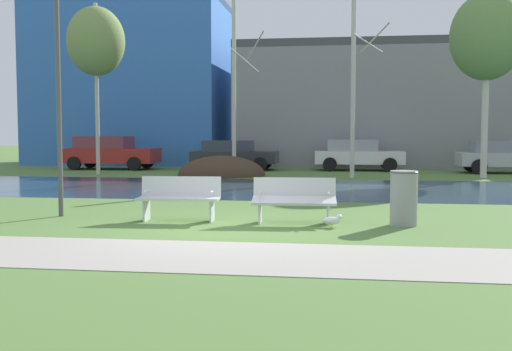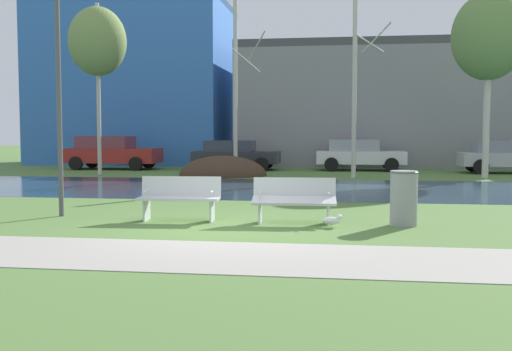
% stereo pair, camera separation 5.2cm
% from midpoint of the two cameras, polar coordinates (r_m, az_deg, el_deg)
% --- Properties ---
extents(ground_plane, '(120.00, 120.00, 0.00)m').
position_cam_midpoint_polar(ground_plane, '(20.49, 2.26, -0.84)').
color(ground_plane, '#517538').
extents(paved_path_strip, '(60.00, 2.19, 0.01)m').
position_cam_midpoint_polar(paved_path_strip, '(8.61, -5.81, -7.56)').
color(paved_path_strip, '#9E998E').
rests_on(paved_path_strip, ground).
extents(river_band, '(80.00, 7.36, 0.01)m').
position_cam_midpoint_polar(river_band, '(19.05, 1.82, -1.19)').
color(river_band, '#284256').
rests_on(river_band, ground).
extents(soil_mound, '(3.61, 3.26, 1.65)m').
position_cam_midpoint_polar(soil_mound, '(24.73, -3.34, -0.01)').
color(soil_mound, '#423021').
rests_on(soil_mound, ground).
extents(bench_left, '(1.63, 0.65, 0.87)m').
position_cam_midpoint_polar(bench_left, '(11.98, -7.40, -2.04)').
color(bench_left, silver).
rests_on(bench_left, ground).
extents(bench_right, '(1.63, 0.65, 0.87)m').
position_cam_midpoint_polar(bench_right, '(11.59, 3.51, -2.22)').
color(bench_right, silver).
rests_on(bench_right, ground).
extents(trash_bin, '(0.53, 0.53, 1.03)m').
position_cam_midpoint_polar(trash_bin, '(11.60, 13.70, -2.01)').
color(trash_bin, gray).
rests_on(trash_bin, ground).
extents(seagull, '(0.39, 0.15, 0.25)m').
position_cam_midpoint_polar(seagull, '(11.19, 7.12, -4.23)').
color(seagull, white).
rests_on(seagull, ground).
extents(streetlamp, '(0.32, 0.32, 6.16)m').
position_cam_midpoint_polar(streetlamp, '(13.33, -18.46, 13.74)').
color(streetlamp, '#4C4C51').
rests_on(streetlamp, ground).
extents(birch_far_left, '(2.38, 2.38, 7.11)m').
position_cam_midpoint_polar(birch_far_left, '(26.37, -14.98, 12.14)').
color(birch_far_left, '#BCB7A8').
rests_on(birch_far_left, ground).
extents(birch_left, '(1.36, 2.28, 7.56)m').
position_cam_midpoint_polar(birch_left, '(25.19, -2.08, 8.83)').
color(birch_left, beige).
rests_on(birch_left, ground).
extents(birch_center_left, '(1.46, 2.44, 7.09)m').
position_cam_midpoint_polar(birch_center_left, '(23.85, 9.22, 8.57)').
color(birch_center_left, beige).
rests_on(birch_center_left, ground).
extents(birch_center, '(2.80, 2.80, 7.13)m').
position_cam_midpoint_polar(birch_center, '(25.33, 20.98, 12.12)').
color(birch_center, beige).
rests_on(birch_center, ground).
extents(parked_van_nearest_red, '(4.48, 2.09, 1.60)m').
position_cam_midpoint_polar(parked_van_nearest_red, '(29.94, -13.78, 2.17)').
color(parked_van_nearest_red, maroon).
rests_on(parked_van_nearest_red, ground).
extents(parked_sedan_second_dark, '(4.04, 2.09, 1.40)m').
position_cam_midpoint_polar(parked_sedan_second_dark, '(28.62, -2.23, 2.03)').
color(parked_sedan_second_dark, '#282B30').
rests_on(parked_sedan_second_dark, ground).
extents(parked_hatch_third_white, '(4.07, 2.06, 1.45)m').
position_cam_midpoint_polar(parked_hatch_third_white, '(28.50, 9.52, 2.01)').
color(parked_hatch_third_white, silver).
rests_on(parked_hatch_third_white, ground).
extents(parked_wagon_fourth_silver, '(4.14, 1.96, 1.41)m').
position_cam_midpoint_polar(parked_wagon_fourth_silver, '(28.29, 22.50, 1.72)').
color(parked_wagon_fourth_silver, '#B2B5BC').
rests_on(parked_wagon_fourth_silver, ground).
extents(building_blue_store, '(10.66, 7.38, 9.26)m').
position_cam_midpoint_polar(building_blue_store, '(36.21, -11.40, 8.52)').
color(building_blue_store, '#3870C6').
rests_on(building_blue_store, ground).
extents(building_grey_warehouse, '(15.07, 7.63, 6.45)m').
position_cam_midpoint_polar(building_grey_warehouse, '(34.01, 11.43, 6.45)').
color(building_grey_warehouse, gray).
rests_on(building_grey_warehouse, ground).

